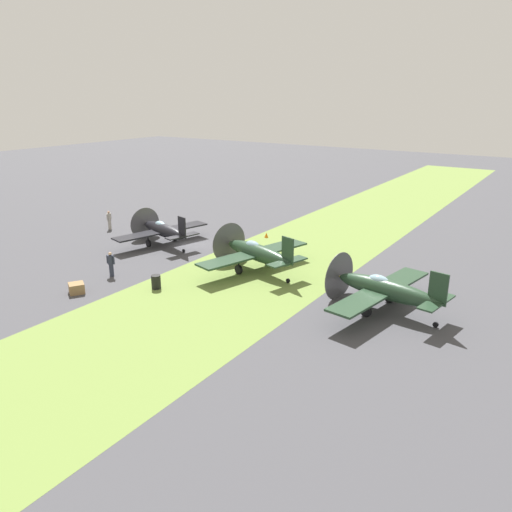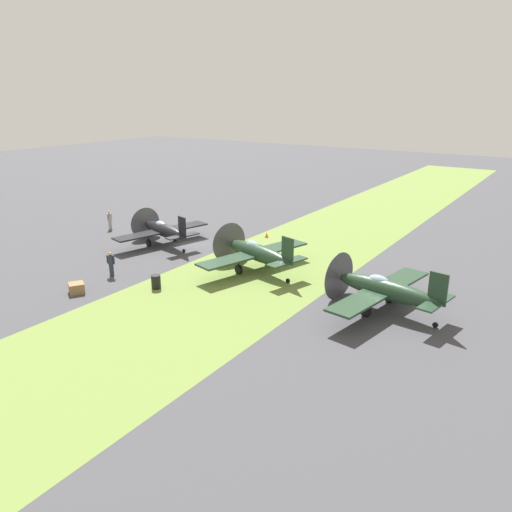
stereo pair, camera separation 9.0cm
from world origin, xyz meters
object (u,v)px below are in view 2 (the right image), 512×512
(ground_crew_mechanic, at_px, (111,263))
(supply_crate, at_px, (77,288))
(fuel_drum, at_px, (156,282))
(airplane_lead, at_px, (163,230))
(airplane_trail, at_px, (384,289))
(airplane_wingman, at_px, (257,252))
(runway_marker_cone, at_px, (267,235))
(ground_crew_chief, at_px, (110,220))

(ground_crew_mechanic, distance_m, supply_crate, 3.38)
(ground_crew_mechanic, xyz_separation_m, fuel_drum, (0.02, -4.17, -0.46))
(airplane_lead, relative_size, airplane_trail, 0.93)
(ground_crew_mechanic, relative_size, fuel_drum, 1.92)
(airplane_wingman, relative_size, ground_crew_mechanic, 5.30)
(runway_marker_cone, bearing_deg, airplane_lead, 137.59)
(airplane_trail, bearing_deg, ground_crew_chief, 91.71)
(ground_crew_mechanic, bearing_deg, airplane_trail, 1.78)
(airplane_lead, bearing_deg, ground_crew_mechanic, -148.77)
(airplane_lead, relative_size, ground_crew_mechanic, 4.87)
(fuel_drum, relative_size, runway_marker_cone, 2.05)
(ground_crew_mechanic, xyz_separation_m, supply_crate, (-3.29, -0.54, -0.59))
(airplane_lead, height_order, airplane_trail, airplane_trail)
(airplane_wingman, distance_m, airplane_trail, 10.00)
(ground_crew_chief, xyz_separation_m, fuel_drum, (-8.38, -14.04, -0.46))
(airplane_trail, relative_size, ground_crew_mechanic, 5.27)
(airplane_lead, distance_m, airplane_wingman, 10.03)
(airplane_trail, height_order, supply_crate, airplane_trail)
(airplane_lead, xyz_separation_m, ground_crew_chief, (0.90, 7.59, -0.34))
(airplane_wingman, height_order, ground_crew_mechanic, airplane_wingman)
(airplane_trail, distance_m, ground_crew_chief, 27.67)
(airplane_trail, distance_m, fuel_drum, 14.20)
(airplane_wingman, bearing_deg, airplane_lead, 99.17)
(airplane_wingman, height_order, ground_crew_chief, airplane_wingman)
(airplane_wingman, distance_m, fuel_drum, 7.34)
(fuel_drum, distance_m, runway_marker_cone, 14.01)
(ground_crew_chief, bearing_deg, supply_crate, -150.91)
(airplane_wingman, height_order, supply_crate, airplane_wingman)
(ground_crew_chief, relative_size, supply_crate, 1.92)
(airplane_wingman, xyz_separation_m, supply_crate, (-9.68, 7.15, -1.04))
(supply_crate, xyz_separation_m, runway_marker_cone, (17.31, -3.13, -0.10))
(airplane_trail, relative_size, supply_crate, 10.12)
(fuel_drum, distance_m, supply_crate, 4.91)
(airplane_trail, xyz_separation_m, supply_crate, (-7.99, 17.00, -1.03))
(ground_crew_chief, bearing_deg, ground_crew_mechanic, -142.99)
(ground_crew_chief, distance_m, runway_marker_cone, 14.68)
(airplane_wingman, distance_m, ground_crew_mechanic, 10.01)
(ground_crew_mechanic, bearing_deg, supply_crate, -93.96)
(fuel_drum, bearing_deg, airplane_trail, -70.70)
(ground_crew_chief, xyz_separation_m, supply_crate, (-11.69, -10.41, -0.59))
(airplane_lead, bearing_deg, fuel_drum, -124.93)
(ground_crew_chief, relative_size, runway_marker_cone, 3.93)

